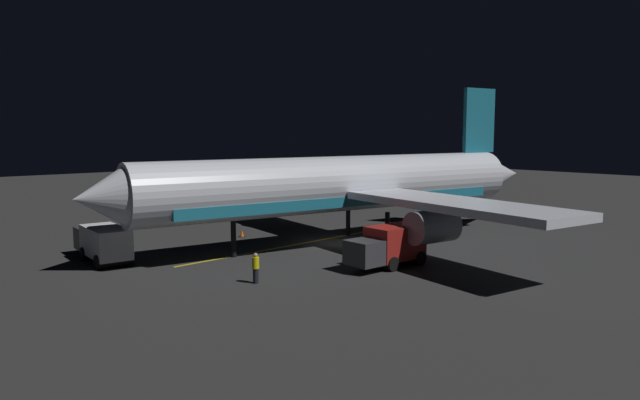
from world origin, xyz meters
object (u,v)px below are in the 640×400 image
object	(u,v)px
baggage_truck	(103,243)
ground_crew_worker	(256,268)
catering_truck	(389,247)
traffic_cone_near_right	(388,265)
airliner	(347,186)
traffic_cone_near_left	(242,234)

from	to	relation	value
baggage_truck	ground_crew_worker	world-z (taller)	baggage_truck
ground_crew_worker	catering_truck	bearing A→B (deg)	-104.10
catering_truck	traffic_cone_near_right	bearing A→B (deg)	131.45
traffic_cone_near_right	airliner	bearing A→B (deg)	-27.01
airliner	baggage_truck	size ratio (longest dim) A/B	6.07
ground_crew_worker	traffic_cone_near_left	xyz separation A→B (m)	(12.87, -7.67, -0.64)
ground_crew_worker	baggage_truck	bearing A→B (deg)	20.57
catering_truck	baggage_truck	bearing A→B (deg)	43.74
catering_truck	traffic_cone_near_right	distance (m)	1.25
baggage_truck	catering_truck	xyz separation A→B (m)	(-13.52, -12.94, 0.06)
baggage_truck	traffic_cone_near_left	xyz separation A→B (m)	(1.53, -11.93, -0.98)
traffic_cone_near_left	traffic_cone_near_right	size ratio (longest dim) A/B	1.00
airliner	catering_truck	xyz separation A→B (m)	(-7.62, 3.60, -3.10)
baggage_truck	catering_truck	world-z (taller)	catering_truck
ground_crew_worker	traffic_cone_near_left	bearing A→B (deg)	-30.81
baggage_truck	ground_crew_worker	size ratio (longest dim) A/B	3.75
airliner	traffic_cone_near_left	bearing A→B (deg)	31.82
ground_crew_worker	traffic_cone_near_right	bearing A→B (deg)	-107.91
catering_truck	traffic_cone_near_left	world-z (taller)	catering_truck
traffic_cone_near_left	baggage_truck	bearing A→B (deg)	97.30
traffic_cone_near_left	traffic_cone_near_right	xyz separation A→B (m)	(-15.50, -0.49, 0.00)
baggage_truck	traffic_cone_near_right	world-z (taller)	baggage_truck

